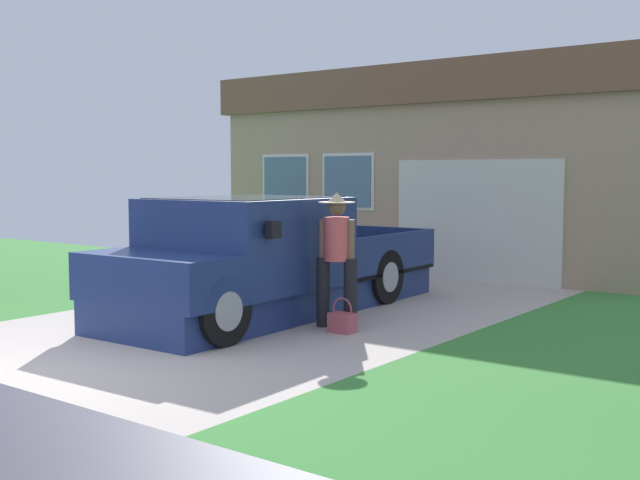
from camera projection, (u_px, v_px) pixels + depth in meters
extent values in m
cube|color=#B9ABA1|center=(294.00, 314.00, 10.86)|extent=(5.20, 9.00, 0.06)
cube|color=navy|center=(279.00, 296.00, 10.96)|extent=(1.97, 5.54, 0.42)
cube|color=navy|center=(247.00, 242.00, 10.34)|extent=(2.05, 2.32, 1.18)
cube|color=#1E2833|center=(247.00, 216.00, 10.31)|extent=(1.80, 2.13, 0.49)
cube|color=navy|center=(157.00, 278.00, 9.07)|extent=(2.01, 0.97, 0.57)
cube|color=black|center=(343.00, 267.00, 12.24)|extent=(2.05, 2.35, 0.06)
cube|color=navy|center=(397.00, 254.00, 11.66)|extent=(0.12, 2.30, 0.61)
cube|color=navy|center=(294.00, 247.00, 12.78)|extent=(0.12, 2.30, 0.61)
cube|color=navy|center=(380.00, 245.00, 13.13)|extent=(1.99, 0.11, 0.61)
cube|color=black|center=(273.00, 230.00, 9.04)|extent=(0.10, 0.18, 0.20)
cylinder|color=black|center=(220.00, 310.00, 8.71)|extent=(0.28, 0.81, 0.80)
cylinder|color=#9E9EA3|center=(220.00, 310.00, 8.71)|extent=(0.29, 0.45, 0.44)
cylinder|color=black|center=(117.00, 296.00, 9.71)|extent=(0.28, 0.81, 0.80)
cylinder|color=#9E9EA3|center=(117.00, 296.00, 9.71)|extent=(0.29, 0.45, 0.44)
cylinder|color=black|center=(383.00, 276.00, 11.56)|extent=(0.28, 0.81, 0.80)
cylinder|color=#9E9EA3|center=(383.00, 276.00, 11.56)|extent=(0.29, 0.45, 0.44)
cylinder|color=black|center=(290.00, 268.00, 12.56)|extent=(0.28, 0.81, 0.80)
cylinder|color=#9E9EA3|center=(290.00, 268.00, 12.56)|extent=(0.29, 0.45, 0.44)
cylinder|color=black|center=(350.00, 293.00, 9.71)|extent=(0.17, 0.17, 0.86)
cylinder|color=black|center=(323.00, 292.00, 9.82)|extent=(0.17, 0.17, 0.86)
cylinder|color=#E55959|center=(337.00, 239.00, 9.71)|extent=(0.31, 0.31, 0.55)
cylinder|color=brown|center=(351.00, 244.00, 9.66)|extent=(0.09, 0.09, 0.61)
cylinder|color=brown|center=(323.00, 244.00, 9.77)|extent=(0.09, 0.09, 0.61)
sphere|color=brown|center=(337.00, 206.00, 9.67)|extent=(0.23, 0.23, 0.23)
cylinder|color=#D1B78E|center=(337.00, 202.00, 9.67)|extent=(0.46, 0.46, 0.01)
cone|color=#D1B78E|center=(337.00, 197.00, 9.66)|extent=(0.24, 0.24, 0.12)
cube|color=#B24C56|center=(342.00, 323.00, 9.46)|extent=(0.30, 0.21, 0.24)
torus|color=#B24C56|center=(342.00, 309.00, 9.45)|extent=(0.28, 0.02, 0.28)
cube|color=tan|center=(474.00, 188.00, 17.18)|extent=(8.85, 6.09, 3.20)
cube|color=brown|center=(476.00, 97.00, 17.02)|extent=(9.21, 6.33, 0.76)
cube|color=silver|center=(476.00, 221.00, 13.86)|extent=(3.15, 0.06, 2.16)
cube|color=slate|center=(347.00, 181.00, 15.47)|extent=(1.10, 0.05, 1.00)
cube|color=silver|center=(348.00, 181.00, 15.48)|extent=(1.23, 0.02, 1.12)
cube|color=slate|center=(285.00, 181.00, 16.42)|extent=(1.10, 0.05, 1.00)
cube|color=silver|center=(285.00, 181.00, 16.43)|extent=(1.23, 0.02, 1.12)
cube|color=#424247|center=(262.00, 244.00, 15.68)|extent=(0.58, 0.68, 0.84)
cube|color=#2E2E31|center=(262.00, 220.00, 15.64)|extent=(0.60, 0.71, 0.10)
cylinder|color=black|center=(245.00, 265.00, 15.63)|extent=(0.05, 0.18, 0.18)
cylinder|color=black|center=(261.00, 267.00, 15.37)|extent=(0.05, 0.18, 0.18)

